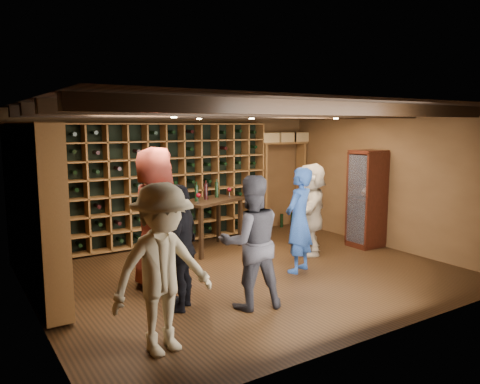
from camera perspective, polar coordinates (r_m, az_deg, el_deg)
ground at (r=7.19m, az=1.17°, el=-9.91°), size 6.00×6.00×0.00m
room_shell at (r=6.88m, az=0.99°, el=9.75°), size 6.00×6.00×6.00m
wine_rack_back at (r=8.72m, az=-10.26°, el=0.92°), size 4.65×0.30×2.20m
wine_rack_left at (r=6.66m, az=-23.78°, el=-1.86°), size 0.30×2.65×2.20m
crate_shelf at (r=10.15m, az=5.24°, el=4.39°), size 1.20×0.32×2.07m
display_cabinet at (r=8.88m, az=15.17°, el=-1.02°), size 0.55×0.50×1.75m
man_blue_shirt at (r=7.15m, az=7.20°, el=-3.42°), size 0.69×0.59×1.60m
man_grey_suit at (r=5.71m, az=1.34°, el=-6.14°), size 0.93×0.81×1.64m
guest_red_floral at (r=6.51m, az=-10.29°, el=-3.12°), size 0.72×1.01×1.94m
guest_woman_black at (r=5.72m, az=-7.22°, el=-6.69°), size 0.90×0.91×1.54m
guest_khaki at (r=4.66m, az=-9.42°, el=-9.26°), size 1.16×0.76×1.69m
guest_beige at (r=8.20m, az=8.72°, el=-2.03°), size 1.32×1.41×1.58m
tasting_table at (r=8.32m, az=-3.66°, el=-1.68°), size 1.36×1.02×1.20m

